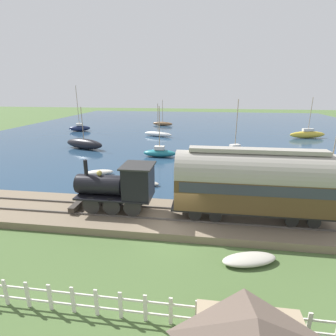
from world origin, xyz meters
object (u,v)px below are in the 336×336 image
(sailboat_gray, at_px, (235,150))
(rowboat_near_shore, at_px, (203,190))
(sailboat_black, at_px, (84,144))
(rowboat_off_pier, at_px, (275,178))
(sailboat_yellow, at_px, (307,134))
(sailboat_teal, at_px, (160,153))
(sailboat_brown, at_px, (163,124))
(rowboat_mid_harbor, at_px, (99,172))
(sailboat_navy, at_px, (80,128))
(rowboat_far_out, at_px, (144,183))
(passenger_coach, at_px, (254,182))
(sailboat_blue, at_px, (331,163))
(beached_dinghy, at_px, (249,259))
(steam_locomotive, at_px, (120,185))
(sailboat_white, at_px, (158,134))

(sailboat_gray, distance_m, rowboat_near_shore, 14.78)
(sailboat_black, xyz_separation_m, rowboat_off_pier, (-10.21, -23.84, -0.50))
(sailboat_yellow, relative_size, sailboat_teal, 1.10)
(sailboat_brown, height_order, rowboat_mid_harbor, sailboat_brown)
(sailboat_black, distance_m, rowboat_off_pier, 25.94)
(sailboat_navy, bearing_deg, rowboat_far_out, -166.29)
(passenger_coach, bearing_deg, sailboat_blue, -37.65)
(rowboat_mid_harbor, height_order, rowboat_far_out, rowboat_mid_harbor)
(rowboat_off_pier, height_order, beached_dinghy, rowboat_off_pier)
(sailboat_yellow, bearing_deg, steam_locomotive, 132.72)
(passenger_coach, xyz_separation_m, sailboat_white, (30.87, 11.35, -2.55))
(sailboat_teal, relative_size, rowboat_mid_harbor, 2.11)
(steam_locomotive, distance_m, sailboat_white, 31.08)
(sailboat_white, xyz_separation_m, sailboat_yellow, (2.04, -26.12, 0.22))
(sailboat_black, bearing_deg, rowboat_off_pier, -95.48)
(sailboat_gray, height_order, sailboat_navy, sailboat_navy)
(sailboat_teal, bearing_deg, beached_dinghy, -158.85)
(sailboat_teal, height_order, beached_dinghy, sailboat_teal)
(sailboat_brown, relative_size, sailboat_teal, 0.92)
(sailboat_yellow, xyz_separation_m, beached_dinghy, (-36.67, 15.36, -0.47))
(rowboat_mid_harbor, bearing_deg, sailboat_brown, -22.58)
(passenger_coach, height_order, sailboat_blue, sailboat_blue)
(sailboat_teal, height_order, rowboat_off_pier, sailboat_teal)
(sailboat_white, height_order, beached_dinghy, sailboat_white)
(sailboat_yellow, relative_size, sailboat_blue, 0.95)
(sailboat_yellow, distance_m, rowboat_off_pier, 26.05)
(sailboat_yellow, height_order, sailboat_teal, sailboat_yellow)
(rowboat_mid_harbor, bearing_deg, sailboat_gray, -74.33)
(sailboat_yellow, bearing_deg, sailboat_gray, 122.21)
(sailboat_navy, bearing_deg, rowboat_mid_harbor, -171.91)
(sailboat_gray, bearing_deg, sailboat_brown, 1.37)
(rowboat_near_shore, height_order, beached_dinghy, rowboat_near_shore)
(sailboat_yellow, relative_size, beached_dinghy, 2.31)
(sailboat_white, distance_m, rowboat_mid_harbor, 22.49)
(sailboat_navy, xyz_separation_m, beached_dinghy, (-38.48, -27.56, -0.45))
(sailboat_white, bearing_deg, sailboat_navy, 96.26)
(sailboat_brown, bearing_deg, sailboat_gray, -138.26)
(sailboat_white, bearing_deg, rowboat_mid_harbor, -166.09)
(rowboat_off_pier, bearing_deg, sailboat_black, 18.20)
(sailboat_white, bearing_deg, rowboat_far_out, -153.85)
(sailboat_navy, relative_size, sailboat_teal, 1.41)
(steam_locomotive, height_order, beached_dinghy, steam_locomotive)
(sailboat_gray, relative_size, sailboat_brown, 1.22)
(steam_locomotive, xyz_separation_m, sailboat_yellow, (32.91, -23.13, -1.70))
(sailboat_blue, bearing_deg, steam_locomotive, 155.55)
(steam_locomotive, distance_m, sailboat_black, 22.84)
(sailboat_brown, height_order, sailboat_blue, sailboat_blue)
(steam_locomotive, bearing_deg, sailboat_brown, 5.60)
(steam_locomotive, relative_size, sailboat_white, 0.96)
(sailboat_white, xyz_separation_m, rowboat_near_shore, (-25.64, -8.34, -0.22))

